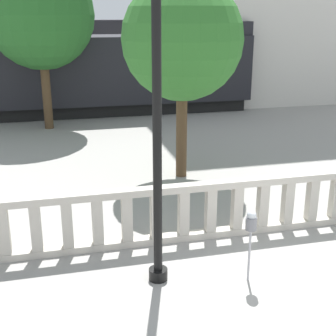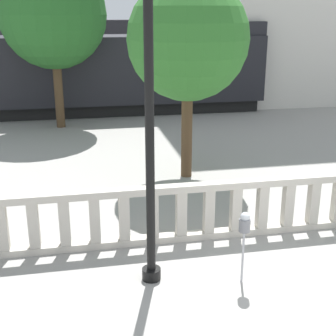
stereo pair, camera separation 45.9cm
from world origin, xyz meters
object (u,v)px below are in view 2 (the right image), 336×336
object	(u,v)px
lamppost	(149,83)
parking_meter	(245,226)
train_far	(88,48)
tree_right	(188,40)
tree_left	(53,15)
train_near	(57,74)

from	to	relation	value
lamppost	parking_meter	xyz separation A→B (m)	(1.50, -0.39, -2.34)
parking_meter	train_far	distance (m)	27.03
parking_meter	train_far	size ratio (longest dim) A/B	0.05
lamppost	tree_right	world-z (taller)	lamppost
train_far	tree_left	xyz separation A→B (m)	(-1.66, -14.61, 2.25)
train_near	tree_left	world-z (taller)	tree_left
parking_meter	train_near	world-z (taller)	train_near
lamppost	parking_meter	bearing A→B (deg)	-14.72
parking_meter	tree_left	distance (m)	13.18
parking_meter	train_near	bearing A→B (deg)	102.76
train_near	tree_right	distance (m)	10.27
lamppost	train_near	world-z (taller)	lamppost
tree_left	tree_right	bearing A→B (deg)	-62.09
train_near	tree_right	world-z (taller)	tree_right
parking_meter	train_near	size ratio (longest dim) A/B	0.07
parking_meter	train_far	xyz separation A→B (m)	(-1.62, 26.96, 1.01)
train_far	tree_right	distance (m)	21.56
tree_left	tree_right	distance (m)	7.72
train_far	tree_left	world-z (taller)	tree_left
train_near	tree_left	size ratio (longest dim) A/B	2.98
train_far	tree_right	size ratio (longest dim) A/B	5.08
train_near	train_far	world-z (taller)	train_far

